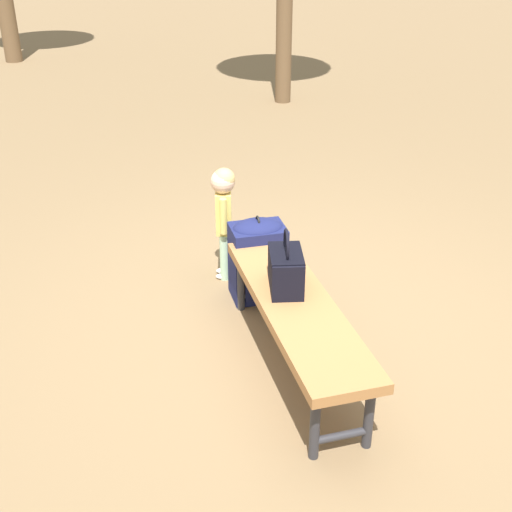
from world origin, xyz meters
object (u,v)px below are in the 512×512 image
at_px(park_bench, 296,310).
at_px(child_standing, 224,207).
at_px(handbag, 286,268).
at_px(backpack_large, 258,257).

bearing_deg(park_bench, child_standing, 0.07).
height_order(handbag, child_standing, child_standing).
bearing_deg(park_bench, handbag, -1.79).
xyz_separation_m(handbag, child_standing, (1.01, 0.01, -0.03)).
bearing_deg(child_standing, park_bench, -179.93).
xyz_separation_m(handbag, backpack_large, (0.67, -0.11, -0.28)).
bearing_deg(handbag, park_bench, 178.21).
height_order(handbag, backpack_large, handbag).
bearing_deg(child_standing, backpack_large, -161.81).
bearing_deg(park_bench, backpack_large, -7.68).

